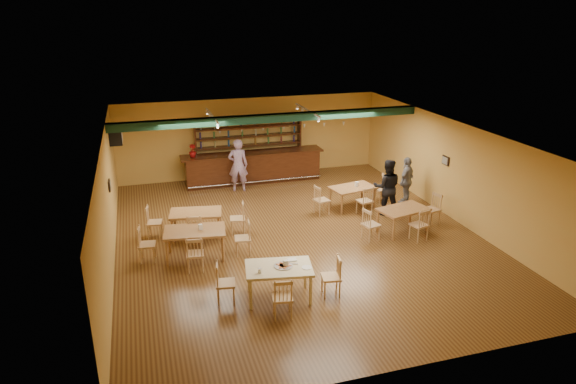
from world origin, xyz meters
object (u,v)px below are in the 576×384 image
object	(u,v)px
bar_counter	(253,167)
patron_bar	(238,165)
near_table	(279,283)
dining_table_b	(352,197)
dining_table_c	(196,244)
dining_table_d	(402,220)
dining_table_a	(196,224)
patron_right_a	(387,187)

from	to	relation	value
bar_counter	patron_bar	xyz separation A→B (m)	(-0.72, -0.83, 0.38)
patron_bar	near_table	bearing A→B (deg)	95.76
dining_table_b	dining_table_c	bearing A→B (deg)	-169.16
dining_table_c	dining_table_d	xyz separation A→B (m)	(5.97, -0.04, -0.03)
dining_table_c	near_table	xyz separation A→B (m)	(1.54, -2.55, 0.00)
dining_table_c	patron_bar	bearing A→B (deg)	74.19
bar_counter	dining_table_b	size ratio (longest dim) A/B	3.71
dining_table_c	dining_table_d	bearing A→B (deg)	7.41
bar_counter	dining_table_c	size ratio (longest dim) A/B	3.39
dining_table_a	near_table	xyz separation A→B (m)	(1.35, -3.93, 0.03)
dining_table_b	dining_table_c	distance (m)	5.73
bar_counter	near_table	world-z (taller)	bar_counter
bar_counter	near_table	xyz separation A→B (m)	(-1.29, -8.18, -0.17)
near_table	patron_bar	size ratio (longest dim) A/B	0.78
dining_table_a	dining_table_b	bearing A→B (deg)	17.86
bar_counter	dining_table_d	world-z (taller)	bar_counter
dining_table_d	near_table	world-z (taller)	near_table
dining_table_a	dining_table_b	distance (m)	5.19
dining_table_b	patron_bar	xyz separation A→B (m)	(-3.22, 2.70, 0.59)
dining_table_d	patron_right_a	distance (m)	1.47
patron_right_a	dining_table_b	bearing A→B (deg)	-25.03
dining_table_d	patron_bar	world-z (taller)	patron_bar
bar_counter	patron_bar	size ratio (longest dim) A/B	2.80
dining_table_d	near_table	size ratio (longest dim) A/B	0.97
dining_table_a	patron_right_a	world-z (taller)	patron_right_a
dining_table_b	patron_right_a	distance (m)	1.25
dining_table_a	near_table	bearing A→B (deg)	-61.30
near_table	patron_right_a	xyz separation A→B (m)	(4.59, 3.86, 0.50)
bar_counter	dining_table_a	bearing A→B (deg)	-121.79
bar_counter	dining_table_b	xyz separation A→B (m)	(2.50, -3.52, -0.21)
dining_table_c	patron_bar	distance (m)	5.28
dining_table_c	bar_counter	bearing A→B (deg)	71.20
dining_table_c	patron_bar	xyz separation A→B (m)	(2.11, 4.81, 0.55)
dining_table_a	dining_table_c	bearing A→B (deg)	-88.08
dining_table_b	dining_table_c	world-z (taller)	dining_table_c
dining_table_d	dining_table_b	bearing A→B (deg)	93.24
bar_counter	dining_table_a	size ratio (longest dim) A/B	3.66
dining_table_a	dining_table_c	distance (m)	1.40
dining_table_c	dining_table_d	world-z (taller)	dining_table_c
bar_counter	near_table	bearing A→B (deg)	-98.93
dining_table_c	patron_right_a	world-z (taller)	patron_right_a
patron_bar	patron_right_a	bearing A→B (deg)	149.15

